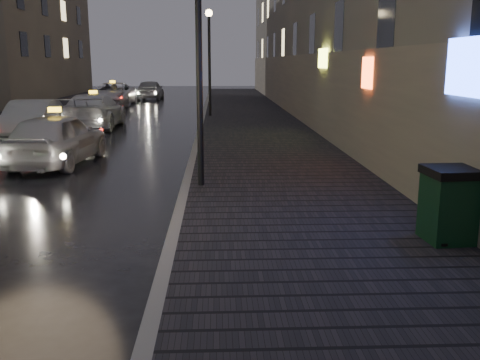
% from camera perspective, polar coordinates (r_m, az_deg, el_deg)
% --- Properties ---
extents(ground, '(120.00, 120.00, 0.00)m').
position_cam_1_polar(ground, '(6.88, -21.72, -13.16)').
color(ground, black).
rests_on(ground, ground).
extents(sidewalk, '(4.60, 58.00, 0.15)m').
position_cam_1_polar(sidewalk, '(27.04, 1.14, 6.56)').
color(sidewalk, black).
rests_on(sidewalk, ground).
extents(curb, '(0.20, 58.00, 0.15)m').
position_cam_1_polar(curb, '(26.99, -3.98, 6.52)').
color(curb, slate).
rests_on(curb, ground).
extents(curb_far, '(0.20, 58.00, 0.15)m').
position_cam_1_polar(curb_far, '(28.65, -22.17, 5.98)').
color(curb_far, slate).
rests_on(curb_far, ground).
extents(building_far_c, '(6.00, 22.00, 11.00)m').
position_cam_1_polar(building_far_c, '(47.59, -22.49, 14.75)').
color(building_far_c, '#6B6051').
rests_on(building_far_c, ground).
extents(lamp_near, '(0.36, 0.36, 5.28)m').
position_cam_1_polar(lamp_near, '(11.86, -4.43, 15.42)').
color(lamp_near, black).
rests_on(lamp_near, sidewalk).
extents(lamp_far, '(0.36, 0.36, 5.28)m').
position_cam_1_polar(lamp_far, '(27.85, -3.29, 13.75)').
color(lamp_far, black).
rests_on(lamp_far, sidewalk).
extents(trash_bin, '(0.81, 0.81, 1.16)m').
position_cam_1_polar(trash_bin, '(8.84, 21.46, -2.39)').
color(trash_bin, black).
rests_on(trash_bin, sidewalk).
extents(taxi_near, '(2.25, 4.56, 1.50)m').
position_cam_1_polar(taxi_near, '(16.05, -18.97, 4.21)').
color(taxi_near, '#B9B8BF').
rests_on(taxi_near, ground).
extents(car_left_mid, '(1.67, 4.46, 1.45)m').
position_cam_1_polar(car_left_mid, '(21.78, -21.33, 5.99)').
color(car_left_mid, '#929399').
rests_on(car_left_mid, ground).
extents(taxi_mid, '(2.16, 5.24, 1.52)m').
position_cam_1_polar(taxi_mid, '(24.60, -15.28, 7.13)').
color(taxi_mid, silver).
rests_on(taxi_mid, ground).
extents(taxi_far, '(2.53, 5.46, 1.52)m').
position_cam_1_polar(taxi_far, '(37.19, -13.38, 8.91)').
color(taxi_far, silver).
rests_on(taxi_far, ground).
extents(car_far, '(1.83, 4.44, 1.51)m').
position_cam_1_polar(car_far, '(42.54, -9.55, 9.48)').
color(car_far, gray).
rests_on(car_far, ground).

